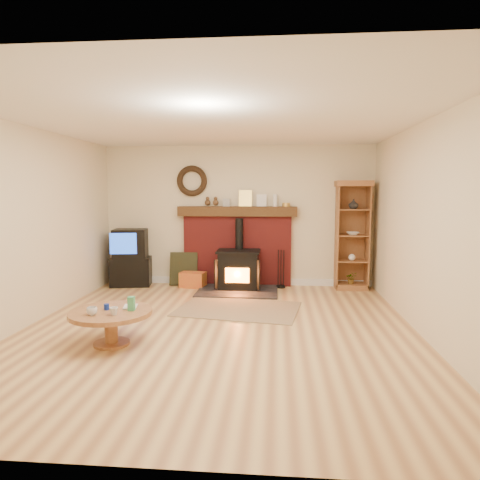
# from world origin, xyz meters

# --- Properties ---
(ground) EXTENTS (5.50, 5.50, 0.00)m
(ground) POSITION_xyz_m (0.00, 0.00, 0.00)
(ground) COLOR #A67145
(ground) RESTS_ON ground
(room_shell) EXTENTS (5.02, 5.52, 2.61)m
(room_shell) POSITION_xyz_m (-0.02, 0.09, 1.72)
(room_shell) COLOR beige
(room_shell) RESTS_ON ground
(chimney_breast) EXTENTS (2.20, 0.22, 1.78)m
(chimney_breast) POSITION_xyz_m (0.00, 2.67, 0.80)
(chimney_breast) COLOR maroon
(chimney_breast) RESTS_ON ground
(wood_stove) EXTENTS (1.40, 1.00, 1.27)m
(wood_stove) POSITION_xyz_m (0.06, 2.27, 0.35)
(wood_stove) COLOR black
(wood_stove) RESTS_ON ground
(area_rug) EXTENTS (1.93, 1.47, 0.01)m
(area_rug) POSITION_xyz_m (0.17, 0.99, 0.01)
(area_rug) COLOR brown
(area_rug) RESTS_ON ground
(tv_unit) EXTENTS (0.80, 0.62, 1.06)m
(tv_unit) POSITION_xyz_m (-1.98, 2.47, 0.51)
(tv_unit) COLOR black
(tv_unit) RESTS_ON ground
(curio_cabinet) EXTENTS (0.62, 0.45, 1.94)m
(curio_cabinet) POSITION_xyz_m (2.08, 2.55, 0.97)
(curio_cabinet) COLOR brown
(curio_cabinet) RESTS_ON ground
(firelog_box) EXTENTS (0.49, 0.36, 0.28)m
(firelog_box) POSITION_xyz_m (-0.79, 2.40, 0.14)
(firelog_box) COLOR gold
(firelog_box) RESTS_ON ground
(leaning_painting) EXTENTS (0.52, 0.14, 0.62)m
(leaning_painting) POSITION_xyz_m (-1.00, 2.55, 0.31)
(leaning_painting) COLOR black
(leaning_painting) RESTS_ON ground
(fire_tools) EXTENTS (0.16, 0.16, 0.70)m
(fire_tools) POSITION_xyz_m (0.82, 2.50, 0.13)
(fire_tools) COLOR black
(fire_tools) RESTS_ON ground
(coffee_table) EXTENTS (0.93, 0.93, 0.56)m
(coffee_table) POSITION_xyz_m (-1.14, -0.62, 0.32)
(coffee_table) COLOR brown
(coffee_table) RESTS_ON ground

